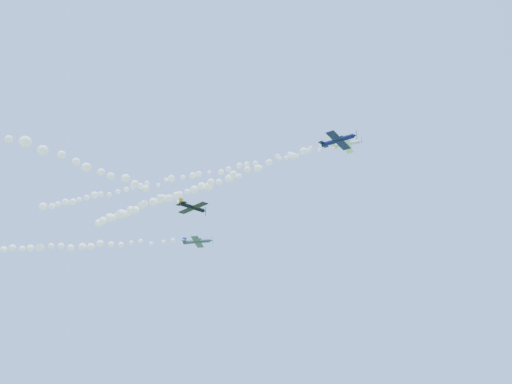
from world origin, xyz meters
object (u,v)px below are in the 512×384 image
at_px(plane_white, 347,144).
at_px(plane_grey, 197,241).
at_px(plane_black, 193,207).
at_px(plane_navy, 338,140).

bearing_deg(plane_white, plane_grey, 159.38).
bearing_deg(plane_black, plane_white, -44.25).
distance_m(plane_navy, plane_grey, 49.45).
xyz_separation_m(plane_navy, plane_black, (-26.01, -6.26, -10.22)).
height_order(plane_white, plane_navy, plane_white).
bearing_deg(plane_grey, plane_black, -79.46).
distance_m(plane_grey, plane_black, 33.52).
xyz_separation_m(plane_white, plane_navy, (0.77, -9.22, -4.60)).
bearing_deg(plane_navy, plane_grey, 161.48).
distance_m(plane_white, plane_navy, 10.33).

